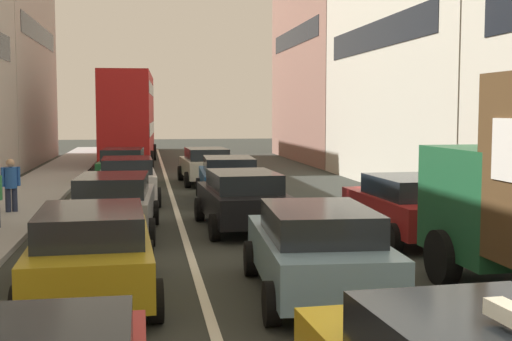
# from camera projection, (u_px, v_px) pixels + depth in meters

# --- Properties ---
(sidewalk_left) EXTENTS (2.60, 64.00, 0.14)m
(sidewalk_left) POSITION_uv_depth(u_px,v_px,m) (25.00, 198.00, 23.02)
(sidewalk_left) COLOR #A2A2A2
(sidewalk_left) RESTS_ON ground
(lane_stripe_left) EXTENTS (0.16, 60.00, 0.01)m
(lane_stripe_left) POSITION_uv_depth(u_px,v_px,m) (172.00, 197.00, 23.83)
(lane_stripe_left) COLOR silver
(lane_stripe_left) RESTS_ON ground
(lane_stripe_right) EXTENTS (0.16, 60.00, 0.01)m
(lane_stripe_right) POSITION_uv_depth(u_px,v_px,m) (267.00, 195.00, 24.38)
(lane_stripe_right) COLOR silver
(lane_stripe_right) RESTS_ON ground
(building_row_right) EXTENTS (7.20, 43.90, 13.93)m
(building_row_right) POSITION_uv_depth(u_px,v_px,m) (443.00, 40.00, 28.60)
(building_row_right) COLOR #936B5B
(building_row_right) RESTS_ON ground
(sedan_centre_lane_second) EXTENTS (2.25, 4.39, 1.49)m
(sedan_centre_lane_second) POSITION_uv_depth(u_px,v_px,m) (317.00, 248.00, 10.92)
(sedan_centre_lane_second) COLOR #759EB7
(sedan_centre_lane_second) RESTS_ON ground
(wagon_left_lane_second) EXTENTS (2.18, 4.36, 1.49)m
(wagon_left_lane_second) POSITION_uv_depth(u_px,v_px,m) (92.00, 251.00, 10.74)
(wagon_left_lane_second) COLOR #B29319
(wagon_left_lane_second) RESTS_ON ground
(hatchback_centre_lane_third) EXTENTS (2.21, 4.37, 1.49)m
(hatchback_centre_lane_third) POSITION_uv_depth(u_px,v_px,m) (242.00, 198.00, 17.21)
(hatchback_centre_lane_third) COLOR black
(hatchback_centre_lane_third) RESTS_ON ground
(sedan_left_lane_third) EXTENTS (2.22, 4.38, 1.49)m
(sedan_left_lane_third) POSITION_uv_depth(u_px,v_px,m) (114.00, 203.00, 16.30)
(sedan_left_lane_third) COLOR gray
(sedan_left_lane_third) RESTS_ON ground
(coupe_centre_lane_fourth) EXTENTS (2.19, 4.37, 1.49)m
(coupe_centre_lane_fourth) POSITION_uv_depth(u_px,v_px,m) (228.00, 177.00, 22.63)
(coupe_centre_lane_fourth) COLOR #194C8C
(coupe_centre_lane_fourth) RESTS_ON ground
(sedan_left_lane_fourth) EXTENTS (2.15, 4.34, 1.49)m
(sedan_left_lane_fourth) POSITION_uv_depth(u_px,v_px,m) (127.00, 178.00, 22.31)
(sedan_left_lane_fourth) COLOR silver
(sedan_left_lane_fourth) RESTS_ON ground
(sedan_centre_lane_fifth) EXTENTS (2.21, 4.37, 1.49)m
(sedan_centre_lane_fifth) POSITION_uv_depth(u_px,v_px,m) (206.00, 165.00, 28.08)
(sedan_centre_lane_fifth) COLOR beige
(sedan_centre_lane_fifth) RESTS_ON ground
(sedan_left_lane_fifth) EXTENTS (2.23, 4.38, 1.49)m
(sedan_left_lane_fifth) POSITION_uv_depth(u_px,v_px,m) (123.00, 165.00, 27.81)
(sedan_left_lane_fifth) COLOR #19592D
(sedan_left_lane_fifth) RESTS_ON ground
(sedan_right_lane_behind_truck) EXTENTS (2.16, 4.35, 1.49)m
(sedan_right_lane_behind_truck) POSITION_uv_depth(u_px,v_px,m) (408.00, 206.00, 15.89)
(sedan_right_lane_behind_truck) COLOR #A51E1E
(sedan_right_lane_behind_truck) RESTS_ON ground
(bus_mid_queue_primary) EXTENTS (3.06, 10.58, 5.06)m
(bus_mid_queue_primary) POSITION_uv_depth(u_px,v_px,m) (129.00, 115.00, 37.48)
(bus_mid_queue_primary) COLOR #B21919
(bus_mid_queue_primary) RESTS_ON ground
(bus_far_queue_secondary) EXTENTS (2.92, 10.54, 2.90)m
(bus_far_queue_secondary) POSITION_uv_depth(u_px,v_px,m) (133.00, 129.00, 48.67)
(bus_far_queue_secondary) COLOR #B21919
(bus_far_queue_secondary) RESTS_ON ground
(pedestrian_near_kerb) EXTENTS (0.50, 0.34, 1.66)m
(pedestrian_near_kerb) POSITION_uv_depth(u_px,v_px,m) (11.00, 184.00, 19.27)
(pedestrian_near_kerb) COLOR #262D47
(pedestrian_near_kerb) RESTS_ON ground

